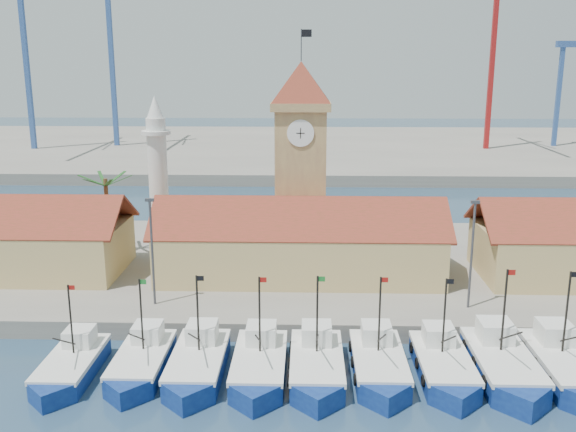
{
  "coord_description": "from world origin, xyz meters",
  "views": [
    {
      "loc": [
        0.64,
        -37.93,
        21.46
      ],
      "look_at": [
        -1.04,
        18.0,
        7.67
      ],
      "focal_mm": 40.0,
      "sensor_mm": 36.0,
      "label": 1
    }
  ],
  "objects_px": {
    "boat_5": "(379,367)",
    "minaret": "(158,173)",
    "boat_0": "(70,368)",
    "clock_tower": "(301,156)"
  },
  "relations": [
    {
      "from": "boat_5",
      "to": "minaret",
      "type": "height_order",
      "value": "minaret"
    },
    {
      "from": "minaret",
      "to": "boat_0",
      "type": "bearing_deg",
      "value": -91.28
    },
    {
      "from": "clock_tower",
      "to": "boat_5",
      "type": "bearing_deg",
      "value": -76.21
    },
    {
      "from": "boat_0",
      "to": "clock_tower",
      "type": "bearing_deg",
      "value": 57.05
    },
    {
      "from": "clock_tower",
      "to": "boat_0",
      "type": "bearing_deg",
      "value": -122.95
    },
    {
      "from": "boat_5",
      "to": "minaret",
      "type": "relative_size",
      "value": 0.6
    },
    {
      "from": "boat_0",
      "to": "clock_tower",
      "type": "distance_m",
      "value": 30.78
    },
    {
      "from": "boat_0",
      "to": "boat_5",
      "type": "bearing_deg",
      "value": 1.89
    },
    {
      "from": "boat_5",
      "to": "clock_tower",
      "type": "relative_size",
      "value": 0.43
    },
    {
      "from": "boat_5",
      "to": "minaret",
      "type": "bearing_deg",
      "value": 129.28
    }
  ]
}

